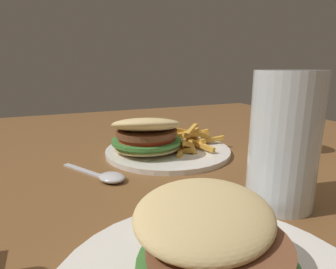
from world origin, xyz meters
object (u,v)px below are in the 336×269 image
at_px(meal_plate_near, 157,141).
at_px(juice_glass, 282,127).
at_px(spoon, 108,177).
at_px(beer_glass, 283,145).

bearing_deg(meal_plate_near, juice_glass, 162.52).
bearing_deg(meal_plate_near, spoon, 36.41).
distance_m(meal_plate_near, beer_glass, 0.28).
height_order(meal_plate_near, beer_glass, beer_glass).
bearing_deg(meal_plate_near, beer_glass, 106.10).
relative_size(beer_glass, juice_glass, 1.08).
relative_size(meal_plate_near, beer_glass, 1.55).
bearing_deg(spoon, juice_glass, 60.85).
bearing_deg(beer_glass, juice_glass, -135.07).
bearing_deg(juice_glass, meal_plate_near, -17.48).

